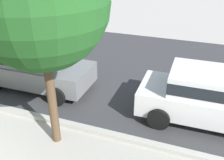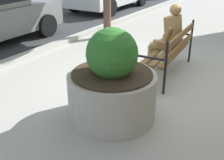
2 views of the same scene
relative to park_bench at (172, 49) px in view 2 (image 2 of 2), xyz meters
name	(u,v)px [view 2 (image 2 of 2)]	position (x,y,z in m)	size (l,w,h in m)	color
ground_plane	(153,74)	(-0.18, 0.29, -0.54)	(80.00, 80.00, 0.00)	#ADA8A0
curb_stone	(47,48)	(-0.18, 3.19, -0.48)	(60.00, 0.20, 0.12)	#B2AFA8
park_bench	(172,49)	(0.00, 0.00, 0.00)	(1.83, 0.66, 0.95)	brown
bronze_statue_seated	(166,39)	(0.18, 0.21, 0.12)	(0.65, 0.76, 1.37)	olive
concrete_planter	(112,86)	(-1.96, 0.14, -0.03)	(1.28, 1.28, 1.36)	#A8A399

